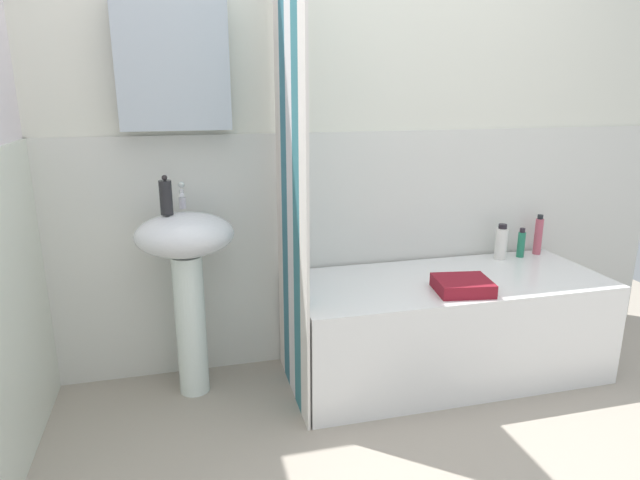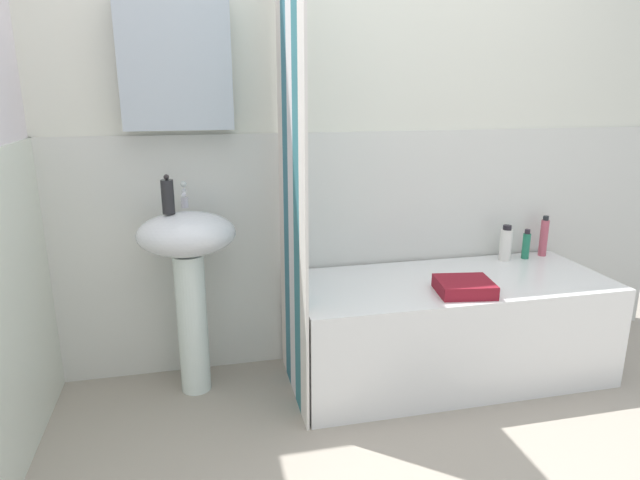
# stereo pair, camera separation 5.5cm
# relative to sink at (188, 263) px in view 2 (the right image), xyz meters

# --- Properties ---
(wall_back_tiled) EXTENTS (3.60, 0.18, 2.40)m
(wall_back_tiled) POSITION_rel_sink_xyz_m (0.84, 0.23, 0.50)
(wall_back_tiled) COLOR silver
(wall_back_tiled) RESTS_ON ground_plane
(sink) EXTENTS (0.44, 0.34, 0.88)m
(sink) POSITION_rel_sink_xyz_m (0.00, 0.00, 0.00)
(sink) COLOR white
(sink) RESTS_ON ground_plane
(faucet) EXTENTS (0.03, 0.12, 0.12)m
(faucet) POSITION_rel_sink_xyz_m (0.00, 0.08, 0.30)
(faucet) COLOR silver
(faucet) RESTS_ON sink
(soap_dispenser) EXTENTS (0.06, 0.06, 0.17)m
(soap_dispenser) POSITION_rel_sink_xyz_m (-0.07, -0.01, 0.31)
(soap_dispenser) COLOR #252428
(soap_dispenser) RESTS_ON sink
(bathtub) EXTENTS (1.54, 0.65, 0.51)m
(bathtub) POSITION_rel_sink_xyz_m (1.25, -0.13, -0.39)
(bathtub) COLOR white
(bathtub) RESTS_ON ground_plane
(shower_curtain) EXTENTS (0.01, 0.65, 2.00)m
(shower_curtain) POSITION_rel_sink_xyz_m (0.46, -0.13, 0.36)
(shower_curtain) COLOR white
(shower_curtain) RESTS_ON ground_plane
(body_wash_bottle) EXTENTS (0.04, 0.04, 0.23)m
(body_wash_bottle) POSITION_rel_sink_xyz_m (1.92, 0.13, -0.03)
(body_wash_bottle) COLOR #BF5164
(body_wash_bottle) RESTS_ON bathtub
(shampoo_bottle) EXTENTS (0.04, 0.04, 0.16)m
(shampoo_bottle) POSITION_rel_sink_xyz_m (1.79, 0.10, -0.06)
(shampoo_bottle) COLOR #237958
(shampoo_bottle) RESTS_ON bathtub
(conditioner_bottle) EXTENTS (0.06, 0.06, 0.20)m
(conditioner_bottle) POSITION_rel_sink_xyz_m (1.67, 0.09, -0.04)
(conditioner_bottle) COLOR white
(conditioner_bottle) RESTS_ON bathtub
(towel_folded) EXTENTS (0.28, 0.25, 0.06)m
(towel_folded) POSITION_rel_sink_xyz_m (1.22, -0.31, -0.11)
(towel_folded) COLOR maroon
(towel_folded) RESTS_ON bathtub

